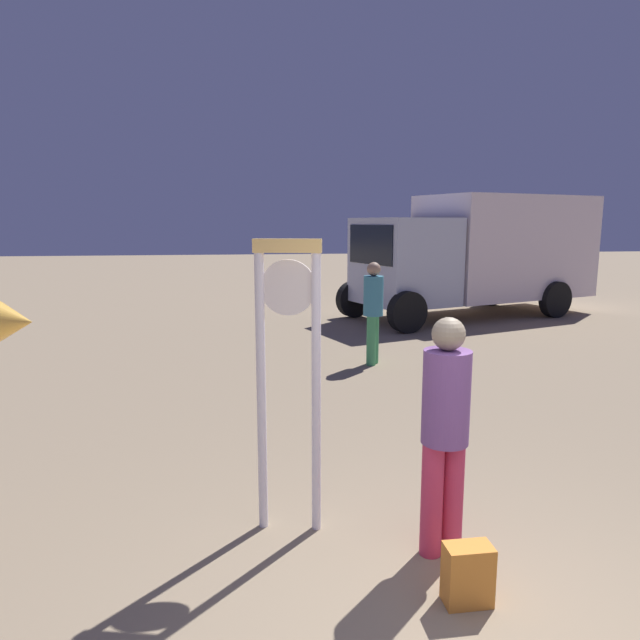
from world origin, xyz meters
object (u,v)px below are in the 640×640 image
Objects in this scene: person_near_clock at (445,425)px; box_truck_near at (482,251)px; backpack at (467,574)px; person_distant at (373,308)px; standing_clock at (288,355)px.

person_near_clock is 11.12m from box_truck_near.
backpack is at bearing -113.96° from box_truck_near.
person_distant is at bearing -130.12° from box_truck_near.
standing_clock is 5.28m from person_distant.
box_truck_near reaches higher than standing_clock.
backpack is 11.71m from box_truck_near.
person_near_clock is 0.25× the size of box_truck_near.
person_distant is 0.25× the size of box_truck_near.
box_truck_near is (4.69, 10.06, 0.67)m from person_near_clock.
backpack is at bearing -97.75° from person_distant.
standing_clock is 1.23m from person_near_clock.
box_truck_near reaches higher than backpack.
person_near_clock is (1.04, -0.49, -0.42)m from standing_clock.
backpack is 0.23× the size of person_distant.
box_truck_near is (3.90, 4.63, 0.68)m from person_distant.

